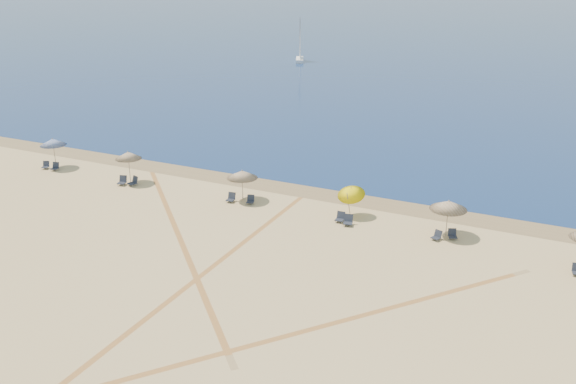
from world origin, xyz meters
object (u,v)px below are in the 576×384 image
Objects in this scene: umbrella_2 at (242,174)px; chair_7 at (348,221)px; chair_3 at (134,181)px; sailboat_0 at (300,48)px; umbrella_3 at (351,192)px; umbrella_4 at (449,205)px; chair_5 at (251,200)px; chair_9 at (452,234)px; chair_4 at (231,198)px; chair_2 at (122,181)px; chair_1 at (55,167)px; umbrella_1 at (128,155)px; umbrella_0 at (53,142)px; chair_8 at (437,236)px; chair_6 at (340,217)px; chair_0 at (46,165)px.

chair_7 is at bearing -6.40° from umbrella_2.
chair_3 reaches higher than chair_7.
umbrella_3 is at bearing -86.71° from sailboat_0.
sailboat_0 reaches higher than chair_3.
umbrella_4 is 3.00× the size of chair_7.
chair_9 is at bearing -16.72° from chair_5.
chair_3 reaches higher than chair_4.
umbrella_4 is at bearing -15.44° from chair_5.
chair_3 is at bearing 1.03° from chair_2.
sailboat_0 is (-6.39, 63.02, 1.94)m from chair_1.
umbrella_1 is 9.43m from chair_4.
chair_9 is at bearing 20.36° from chair_3.
chair_2 is (7.85, -0.95, -1.93)m from umbrella_0.
umbrella_3 is at bearing 1.50° from umbrella_0.
umbrella_0 is 3.68× the size of chair_4.
chair_3 is 17.72m from chair_7.
chair_8 is at bearing -168.15° from chair_9.
chair_7 is (7.68, -0.60, 0.04)m from chair_5.
chair_8 is 0.94× the size of chair_9.
sailboat_0 is at bearing 114.59° from chair_6.
chair_6 is (-0.28, -1.14, -1.50)m from umbrella_3.
umbrella_0 is 3.88× the size of chair_6.
chair_9 is (7.33, 0.51, -0.02)m from chair_6.
chair_2 is 0.92m from chair_3.
chair_7 is at bearing -24.73° from chair_0.
chair_8 is at bearing -0.96° from umbrella_0.
chair_1 is (0.45, -0.55, -1.95)m from umbrella_0.
chair_4 reaches higher than chair_1.
chair_5 is (-7.28, -0.84, -1.52)m from umbrella_3.
chair_8 is at bearing -19.18° from chair_5.
chair_1 is (-7.65, -0.24, -1.95)m from umbrella_1.
umbrella_3 reaches higher than chair_4.
umbrella_3 is 6.60m from umbrella_4.
chair_0 is 1.00× the size of chair_9.
umbrella_2 reaches higher than chair_8.
umbrella_4 reaches higher than umbrella_2.
chair_7 reaches higher than chair_9.
chair_1 reaches higher than chair_5.
chair_3 is 1.16× the size of chair_5.
chair_1 is at bearing -162.47° from chair_3.
chair_2 is 1.22× the size of chair_6.
umbrella_4 is (32.63, 0.36, -0.17)m from umbrella_0.
umbrella_2 reaches higher than chair_2.
chair_5 is (0.84, -0.36, -1.71)m from umbrella_2.
chair_8 is (24.42, 0.41, -0.05)m from chair_2.
chair_2 is at bearing -6.92° from umbrella_0.
chair_9 is (0.47, -0.30, -1.79)m from umbrella_4.
chair_7 is at bearing 18.41° from chair_3.
umbrella_1 is 3.06× the size of chair_3.
umbrella_4 is (14.70, 0.16, 0.09)m from umbrella_2.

